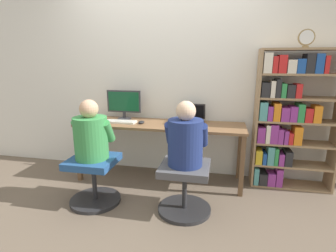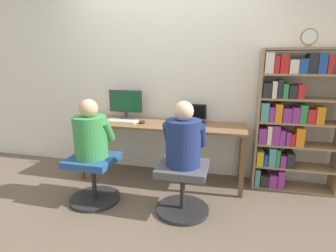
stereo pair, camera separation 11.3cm
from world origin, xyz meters
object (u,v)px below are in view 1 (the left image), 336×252
laptop (192,119)px  person_at_monitor (91,134)px  desktop_monitor (124,104)px  bookshelf (287,118)px  office_chair_left (94,177)px  desk_clock (306,38)px  office_chair_right (185,185)px  keyboard (121,122)px  person_at_laptop (185,139)px

laptop → person_at_monitor: 1.23m
desktop_monitor → bookshelf: size_ratio=0.28×
person_at_monitor → desktop_monitor: bearing=87.3°
office_chair_left → person_at_monitor: bearing=90.0°
desktop_monitor → desk_clock: (2.05, -0.09, 0.77)m
office_chair_right → person_at_monitor: person_at_monitor is taller
office_chair_left → office_chair_right: (0.96, 0.02, 0.00)m
desktop_monitor → office_chair_left: (-0.04, -0.83, -0.65)m
desk_clock → keyboard: bearing=-176.7°
keyboard → person_at_monitor: (-0.07, -0.62, 0.01)m
office_chair_right → desk_clock: (1.13, 0.72, 1.41)m
person_at_monitor → bookshelf: 2.16m
laptop → office_chair_left: 1.33m
desk_clock → office_chair_left: bearing=-160.5°
office_chair_left → office_chair_right: same height
keyboard → office_chair_left: keyboard is taller
office_chair_left → person_at_laptop: 1.07m
office_chair_left → bookshelf: 2.23m
keyboard → office_chair_right: 1.17m
person_at_monitor → person_at_laptop: bearing=1.2°
keyboard → laptop: bearing=12.7°
desktop_monitor → laptop: size_ratio=1.47×
office_chair_left → person_at_laptop: (0.96, 0.02, 0.47)m
office_chair_right → person_at_laptop: person_at_laptop is taller
office_chair_left → person_at_laptop: person_at_laptop is taller
desktop_monitor → keyboard: (0.03, -0.21, -0.18)m
laptop → bookshelf: size_ratio=0.19×
office_chair_left → office_chair_right: size_ratio=1.00×
office_chair_left → bookshelf: size_ratio=0.33×
person_at_monitor → desk_clock: 2.41m
bookshelf → desk_clock: size_ratio=8.69×
laptop → bookshelf: bookshelf is taller
bookshelf → desk_clock: bearing=-36.1°
office_chair_left → desk_clock: 2.63m
person_at_laptop → desk_clock: desk_clock is taller
keyboard → desk_clock: size_ratio=2.07×
person_at_monitor → desk_clock: (2.09, 0.74, 0.95)m
office_chair_right → person_at_monitor: (-0.96, -0.02, 0.47)m
office_chair_right → desk_clock: desk_clock is taller
keyboard → bookshelf: size_ratio=0.24×
laptop → keyboard: size_ratio=0.80×
bookshelf → keyboard: bearing=-174.8°
desktop_monitor → desk_clock: 2.19m
office_chair_left → desk_clock: desk_clock is taller
person_at_monitor → bookshelf: bookshelf is taller
keyboard → office_chair_left: 0.78m
bookshelf → laptop: bearing=179.1°
laptop → person_at_laptop: bearing=-87.6°
office_chair_right → bookshelf: bookshelf is taller
office_chair_right → person_at_monitor: bearing=-179.1°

